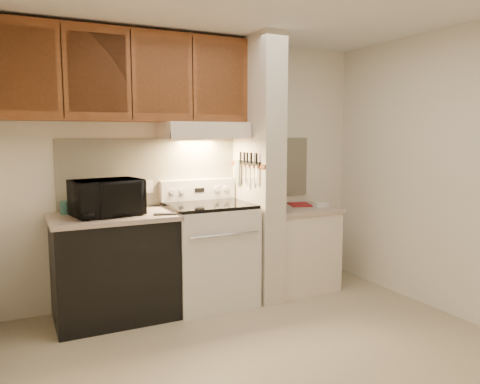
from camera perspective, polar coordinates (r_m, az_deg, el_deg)
floor at (r=3.63m, az=3.74°, el=-18.91°), size 3.60×3.60×0.00m
wall_back at (r=4.64m, az=-5.44°, el=2.83°), size 3.60×2.50×0.02m
wall_right at (r=4.46m, az=24.34°, el=2.07°), size 0.02×3.00×2.50m
backsplash at (r=4.63m, az=-5.38°, el=2.64°), size 2.60×0.02×0.63m
range_body at (r=4.45m, az=-3.72°, el=-7.66°), size 0.76×0.65×0.92m
oven_window at (r=4.16m, az=-2.04°, el=-8.14°), size 0.50×0.01×0.30m
oven_handle at (r=4.07m, az=-1.83°, el=-5.27°), size 0.65×0.02×0.02m
cooktop at (r=4.35m, az=-3.77°, el=-1.60°), size 0.74×0.64×0.03m
range_backguard at (r=4.60m, az=-5.14°, el=0.30°), size 0.76×0.08×0.20m
range_display at (r=4.56m, az=-4.95°, el=0.24°), size 0.10×0.01×0.04m
range_knob_left_outer at (r=4.46m, az=-8.29°, el=0.05°), size 0.05×0.02×0.05m
range_knob_left_inner at (r=4.50m, az=-7.08°, el=0.12°), size 0.05×0.02×0.05m
range_knob_right_inner at (r=4.63m, az=-2.86°, el=0.36°), size 0.05×0.02×0.05m
range_knob_right_outer at (r=4.67m, az=-1.74°, el=0.42°), size 0.05×0.02×0.05m
dishwasher_front at (r=4.22m, az=-15.02°, el=-9.06°), size 1.00×0.63×0.87m
left_countertop at (r=4.12m, az=-15.22°, el=-2.97°), size 1.04×0.67×0.04m
spoon_rest at (r=4.02m, az=-9.07°, el=-2.67°), size 0.21×0.11×0.01m
teal_jar at (r=4.27m, az=-20.43°, el=-1.78°), size 0.11×0.11×0.11m
outlet at (r=4.48m, az=-11.05°, el=0.66°), size 0.08×0.01×0.12m
microwave at (r=4.07m, az=-15.94°, el=-0.66°), size 0.61×0.47×0.30m
partition_pillar at (r=4.53m, az=2.19°, el=2.76°), size 0.22×0.70×2.50m
pillar_trim at (r=4.47m, az=0.89°, el=3.35°), size 0.01×0.70×0.04m
knife_strip at (r=4.42m, az=1.11°, el=3.57°), size 0.02×0.42×0.04m
knife_blade_a at (r=4.28m, az=2.01°, el=2.10°), size 0.01×0.03×0.16m
knife_handle_a at (r=4.27m, az=2.03°, el=4.11°), size 0.02×0.02×0.10m
knife_blade_b at (r=4.35m, az=1.49°, el=2.06°), size 0.01×0.04×0.18m
knife_handle_b at (r=4.36m, az=1.39°, el=4.17°), size 0.02×0.02×0.10m
knife_blade_c at (r=4.43m, az=0.96°, el=2.02°), size 0.01×0.04×0.20m
knife_handle_c at (r=4.43m, az=0.91°, el=4.22°), size 0.02×0.02×0.10m
knife_blade_d at (r=4.51m, az=0.43°, el=2.36°), size 0.01×0.04×0.16m
knife_handle_d at (r=4.48m, az=0.56°, el=4.25°), size 0.02×0.02×0.10m
knife_blade_e at (r=4.58m, az=-0.02°, el=2.31°), size 0.01×0.04×0.18m
knife_handle_e at (r=4.56m, az=0.07°, el=4.30°), size 0.02×0.02×0.10m
oven_mitt at (r=4.62m, az=-0.25°, el=2.52°), size 0.03×0.09×0.23m
right_cab_base at (r=4.90m, az=6.92°, el=-6.98°), size 0.70×0.60×0.81m
right_countertop at (r=4.81m, az=6.99°, el=-2.07°), size 0.74×0.64×0.04m
red_folder at (r=4.95m, az=7.33°, el=-1.54°), size 0.29×0.34×0.01m
white_box at (r=4.85m, az=9.82°, el=-1.58°), size 0.15×0.10×0.04m
range_hood at (r=4.42m, az=-4.47°, el=7.50°), size 0.78×0.44×0.15m
hood_lip at (r=4.22m, az=-3.40°, el=6.92°), size 0.78×0.04×0.06m
upper_cabinets at (r=4.28m, az=-13.61°, el=13.51°), size 2.18×0.33×0.77m
cab_door_a at (r=4.02m, az=-24.85°, el=13.50°), size 0.46×0.01×0.63m
cab_gap_a at (r=4.04m, az=-20.88°, el=13.66°), size 0.01×0.01×0.73m
cab_door_b at (r=4.08m, az=-16.95°, el=13.75°), size 0.46×0.01×0.63m
cab_gap_b at (r=4.13m, az=-13.11°, el=13.77°), size 0.01×0.01×0.73m
cab_door_c at (r=4.20m, az=-9.38°, el=13.74°), size 0.46×0.01×0.63m
cab_gap_c at (r=4.29m, az=-5.79°, el=13.66°), size 0.01×0.01×0.73m
cab_door_d at (r=4.39m, az=-2.37°, el=13.54°), size 0.46×0.01×0.63m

